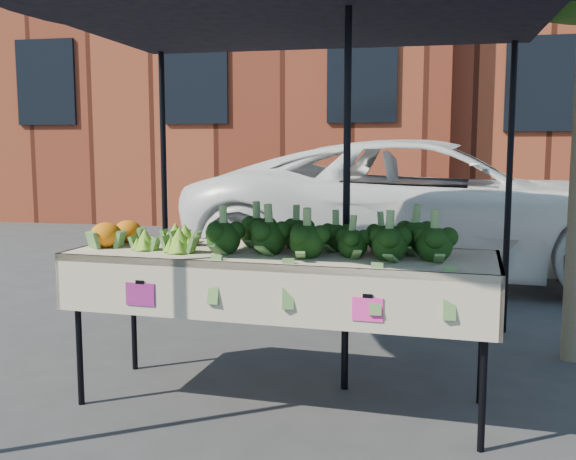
# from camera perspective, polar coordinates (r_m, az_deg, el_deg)

# --- Properties ---
(ground) EXTENTS (90.00, 90.00, 0.00)m
(ground) POSITION_cam_1_polar(r_m,az_deg,el_deg) (3.95, 1.42, -15.03)
(ground) COLOR #2D2D2F
(table) EXTENTS (2.44, 0.95, 0.90)m
(table) POSITION_cam_1_polar(r_m,az_deg,el_deg) (3.86, -0.63, -8.51)
(table) COLOR beige
(table) RESTS_ON ground
(canopy) EXTENTS (3.16, 3.16, 2.74)m
(canopy) POSITION_cam_1_polar(r_m,az_deg,el_deg) (4.11, 0.35, 5.48)
(canopy) COLOR black
(canopy) RESTS_ON ground
(broccoli_heap) EXTENTS (1.35, 0.55, 0.24)m
(broccoli_heap) POSITION_cam_1_polar(r_m,az_deg,el_deg) (3.72, 3.59, -0.15)
(broccoli_heap) COLOR black
(broccoli_heap) RESTS_ON table
(romanesco_cluster) EXTENTS (0.41, 0.55, 0.18)m
(romanesco_cluster) POSITION_cam_1_polar(r_m,az_deg,el_deg) (3.98, -9.92, -0.16)
(romanesco_cluster) COLOR #85B52B
(romanesco_cluster) RESTS_ON table
(cauliflower_pair) EXTENTS (0.21, 0.41, 0.17)m
(cauliflower_pair) POSITION_cam_1_polar(r_m,az_deg,el_deg) (4.16, -14.50, -0.09)
(cauliflower_pair) COLOR orange
(cauliflower_pair) RESTS_ON table
(vehicle) EXTENTS (1.73, 2.70, 5.67)m
(vehicle) POSITION_cam_1_polar(r_m,az_deg,el_deg) (7.96, 12.99, 16.72)
(vehicle) COLOR white
(vehicle) RESTS_ON ground
(building_left) EXTENTS (12.00, 8.00, 9.00)m
(building_left) POSITION_cam_1_polar(r_m,az_deg,el_deg) (16.86, -8.20, 17.42)
(building_left) COLOR maroon
(building_left) RESTS_ON ground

